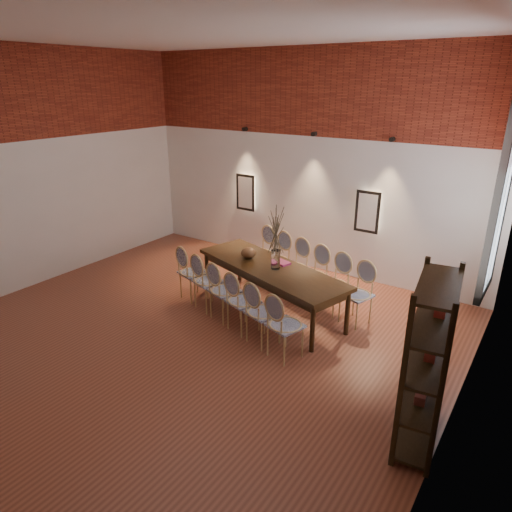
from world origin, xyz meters
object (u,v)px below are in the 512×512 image
Objects in this scene: chair_near_c at (225,290)px; chair_far_e at (333,285)px; shelving_rack at (427,363)px; chair_near_f at (285,325)px; book at (282,263)px; chair_far_f at (356,295)px; chair_near_e at (263,312)px; bowl at (248,253)px; chair_near_d at (243,301)px; chair_far_b at (276,260)px; dining_table at (270,288)px; chair_far_d at (313,276)px; chair_near_a at (193,272)px; chair_far_c at (293,268)px; chair_near_b at (208,281)px; chair_far_a at (260,253)px; vase at (276,259)px.

chair_far_e is at bearing 57.81° from chair_near_c.
chair_near_c is 3.32m from shelving_rack.
book is (-0.80, 1.20, 0.30)m from chair_near_f.
shelving_rack is (1.47, -1.88, 0.43)m from chair_far_f.
chair_near_e is 0.45m from chair_near_f.
bowl is at bearing 111.95° from chair_near_c.
chair_far_b is at bearing 122.19° from chair_near_d.
chair_far_b is 3.92× the size of bowl.
chair_near_f is 1.78m from bowl.
shelving_rack reaches higher than chair_near_f.
chair_far_d reaches higher than dining_table.
chair_near_c is 1.00× the size of chair_far_b.
chair_near_d is at bearing 72.53° from chair_far_e.
bowl is at bearing 157.67° from chair_near_f.
chair_far_d is at bearing 46.64° from chair_near_a.
chair_near_f is 1.47m from book.
chair_far_d is (0.43, -0.13, 0.00)m from chair_far_c.
chair_far_f is (2.13, 0.86, 0.00)m from chair_near_b.
chair_near_c is 0.52× the size of shelving_rack.
chair_near_a is 3.92× the size of bowl.
bowl is (-1.36, 1.09, 0.37)m from chair_near_f.
chair_far_a reaches higher than book.
chair_far_c is (1.27, 1.11, 0.00)m from chair_near_a.
chair_near_d is 1.49m from chair_far_e.
chair_near_b is 1.35m from chair_near_e.
chair_near_d is 1.04m from bowl.
chair_near_f and chair_far_e have the same top height.
chair_near_b is at bearing 90.00° from chair_far_b.
shelving_rack is (3.62, -2.52, 0.43)m from chair_far_a.
bowl is at bearing 137.20° from chair_near_d.
bowl is at bearing 103.40° from chair_far_b.
chair_far_b is at bearing 86.85° from bowl.
chair_near_b is 1.00× the size of chair_near_d.
chair_near_b is 1.43m from chair_far_b.
chair_far_f is at bearing 7.69° from book.
chair_near_a is 2.66m from chair_far_f.
chair_far_c is (0.84, 1.24, 0.00)m from chair_near_b.
book is (0.52, -0.67, 0.30)m from chair_far_b.
dining_table is 8.97× the size of vase.
chair_near_f is (2.15, -0.64, 0.00)m from chair_near_a.
chair_near_c is (0.43, -0.13, 0.00)m from chair_near_b.
chair_near_b is at bearing 46.64° from chair_far_e.
bowl is (-1.33, -0.40, 0.37)m from chair_far_e.
chair_near_c is 0.90m from vase.
chair_far_e is at bearing 20.59° from book.
vase is (0.55, -0.91, 0.43)m from chair_far_b.
shelving_rack is at bearing 1.01° from chair_near_e.
chair_near_b is at bearing 38.46° from chair_far_f.
chair_near_a is 2.29m from chair_far_e.
chair_near_c is 1.00× the size of chair_far_e.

